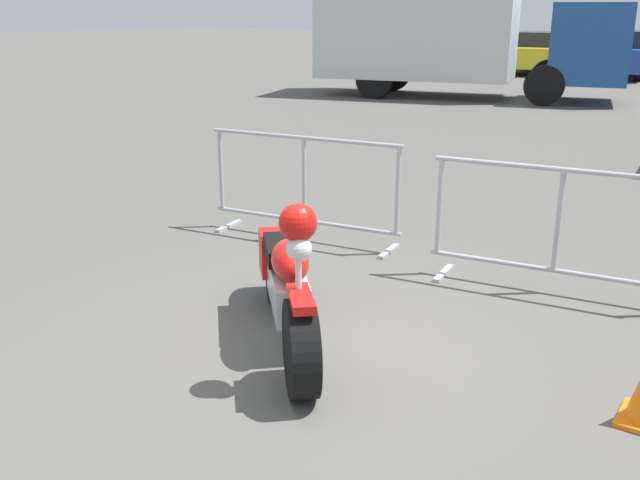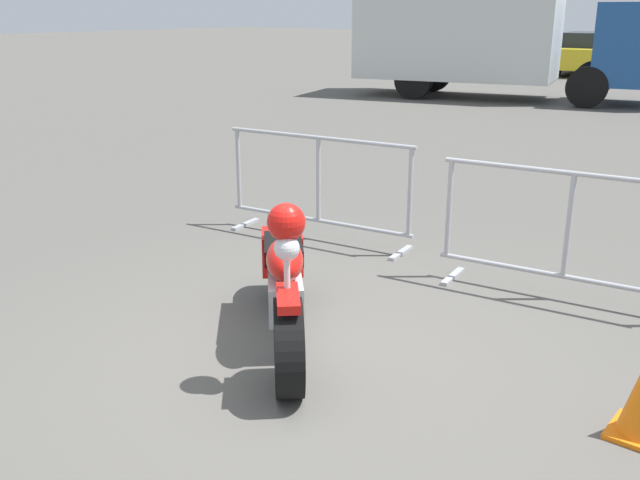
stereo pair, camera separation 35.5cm
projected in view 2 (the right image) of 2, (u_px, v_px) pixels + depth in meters
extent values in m
plane|color=#54514C|center=(321.00, 364.00, 4.77)|extent=(120.00, 120.00, 0.00)
cylinder|color=black|center=(289.00, 348.00, 4.32)|extent=(0.55, 0.57, 0.61)
cylinder|color=black|center=(282.00, 264.00, 5.73)|extent=(0.55, 0.57, 0.61)
cube|color=silver|center=(284.00, 287.00, 5.00)|extent=(0.72, 0.74, 0.27)
ellipsoid|color=red|center=(285.00, 260.00, 4.75)|extent=(0.55, 0.56, 0.25)
cube|color=black|center=(283.00, 248.00, 5.09)|extent=(0.54, 0.55, 0.12)
cube|color=red|center=(282.00, 251.00, 5.44)|extent=(0.46, 0.46, 0.31)
cube|color=red|center=(288.00, 298.00, 4.22)|extent=(0.36, 0.37, 0.06)
cylinder|color=silver|center=(287.00, 272.00, 4.27)|extent=(0.05, 0.05, 0.43)
sphere|color=silver|center=(287.00, 248.00, 4.18)|extent=(0.15, 0.15, 0.15)
sphere|color=red|center=(286.00, 222.00, 4.18)|extent=(0.23, 0.23, 0.23)
cylinder|color=#9EA0A5|center=(318.00, 138.00, 7.01)|extent=(2.09, 0.32, 0.04)
cylinder|color=#9EA0A5|center=(318.00, 220.00, 7.27)|extent=(2.09, 0.32, 0.04)
cylinder|color=#9EA0A5|center=(238.00, 169.00, 7.63)|extent=(0.05, 0.05, 0.85)
cylinder|color=#9EA0A5|center=(318.00, 180.00, 7.14)|extent=(0.05, 0.05, 0.85)
cylinder|color=#9EA0A5|center=(410.00, 192.00, 6.65)|extent=(0.05, 0.05, 0.85)
cube|color=#9EA0A5|center=(246.00, 224.00, 7.78)|extent=(0.12, 0.44, 0.03)
cube|color=#9EA0A5|center=(401.00, 253.00, 6.88)|extent=(0.12, 0.44, 0.03)
cylinder|color=#9EA0A5|center=(575.00, 174.00, 5.50)|extent=(2.09, 0.32, 0.04)
cylinder|color=#9EA0A5|center=(563.00, 276.00, 5.77)|extent=(2.09, 0.32, 0.04)
cylinder|color=#9EA0A5|center=(449.00, 209.00, 6.12)|extent=(0.05, 0.05, 0.85)
cylinder|color=#9EA0A5|center=(569.00, 226.00, 5.63)|extent=(0.05, 0.05, 0.85)
cube|color=#9EA0A5|center=(453.00, 276.00, 6.28)|extent=(0.12, 0.44, 0.03)
cube|color=silver|center=(458.00, 29.00, 18.44)|extent=(5.42, 3.50, 2.50)
cube|color=#1E4C8C|center=(636.00, 44.00, 16.89)|extent=(2.30, 2.57, 1.90)
cylinder|color=black|center=(593.00, 80.00, 18.38)|extent=(1.00, 0.52, 0.96)
cylinder|color=black|center=(587.00, 87.00, 16.70)|extent=(1.00, 0.52, 0.96)
cylinder|color=black|center=(433.00, 74.00, 20.00)|extent=(1.00, 0.52, 0.96)
cylinder|color=black|center=(414.00, 80.00, 18.32)|extent=(1.00, 0.52, 0.96)
cube|color=#B7BABF|center=(449.00, 52.00, 28.34)|extent=(2.04, 4.17, 0.65)
cube|color=#1E232B|center=(449.00, 37.00, 28.05)|extent=(1.71, 2.20, 0.47)
cylinder|color=black|center=(446.00, 56.00, 29.81)|extent=(0.27, 0.62, 0.60)
cylinder|color=black|center=(477.00, 58.00, 29.10)|extent=(0.27, 0.62, 0.60)
cylinder|color=black|center=(419.00, 60.00, 27.75)|extent=(0.27, 0.62, 0.60)
cylinder|color=black|center=(452.00, 61.00, 27.05)|extent=(0.27, 0.62, 0.60)
cube|color=black|center=(510.00, 54.00, 26.38)|extent=(2.21, 4.50, 0.71)
cube|color=#1E232B|center=(510.00, 37.00, 26.07)|extent=(1.85, 2.38, 0.50)
cylinder|color=black|center=(502.00, 59.00, 27.97)|extent=(0.29, 0.67, 0.65)
cylinder|color=black|center=(540.00, 60.00, 27.20)|extent=(0.29, 0.67, 0.65)
cylinder|color=black|center=(477.00, 64.00, 25.74)|extent=(0.29, 0.67, 0.65)
cylinder|color=black|center=(517.00, 65.00, 24.98)|extent=(0.29, 0.67, 0.65)
cube|color=yellow|center=(589.00, 57.00, 25.09)|extent=(2.15, 4.38, 0.69)
cube|color=#1E232B|center=(590.00, 40.00, 24.78)|extent=(1.80, 2.31, 0.49)
cylinder|color=black|center=(576.00, 62.00, 26.63)|extent=(0.28, 0.65, 0.63)
cylinder|color=black|center=(617.00, 63.00, 25.89)|extent=(0.28, 0.65, 0.63)
cylinder|color=black|center=(557.00, 67.00, 24.46)|extent=(0.28, 0.65, 0.63)
cylinder|color=black|center=(601.00, 69.00, 23.72)|extent=(0.28, 0.65, 0.63)
cylinder|color=black|center=(639.00, 71.00, 22.75)|extent=(0.30, 0.69, 0.67)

